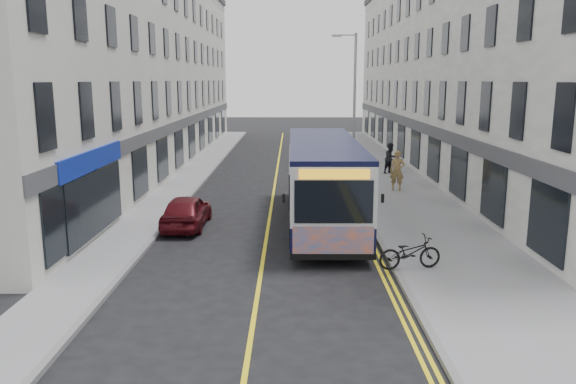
{
  "coord_description": "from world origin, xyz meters",
  "views": [
    {
      "loc": [
        0.89,
        -16.11,
        5.62
      ],
      "look_at": [
        0.78,
        3.91,
        1.6
      ],
      "focal_mm": 35.0,
      "sensor_mm": 36.0,
      "label": 1
    }
  ],
  "objects_px": {
    "streetlamp": "(353,103)",
    "pedestrian_near": "(397,171)",
    "city_bus": "(323,179)",
    "pedestrian_far": "(391,158)",
    "bicycle": "(410,253)",
    "car_white": "(324,150)",
    "car_maroon": "(187,211)"
  },
  "relations": [
    {
      "from": "streetlamp",
      "to": "pedestrian_near",
      "type": "distance_m",
      "value": 4.47
    },
    {
      "from": "city_bus",
      "to": "pedestrian_far",
      "type": "bearing_deg",
      "value": 67.68
    },
    {
      "from": "streetlamp",
      "to": "pedestrian_near",
      "type": "height_order",
      "value": "streetlamp"
    },
    {
      "from": "bicycle",
      "to": "pedestrian_near",
      "type": "bearing_deg",
      "value": -19.52
    },
    {
      "from": "bicycle",
      "to": "city_bus",
      "type": "bearing_deg",
      "value": 10.25
    },
    {
      "from": "car_white",
      "to": "car_maroon",
      "type": "xyz_separation_m",
      "value": [
        -6.34,
        -18.49,
        -0.08
      ]
    },
    {
      "from": "pedestrian_near",
      "to": "pedestrian_far",
      "type": "bearing_deg",
      "value": 102.63
    },
    {
      "from": "pedestrian_near",
      "to": "car_maroon",
      "type": "distance_m",
      "value": 11.59
    },
    {
      "from": "city_bus",
      "to": "car_maroon",
      "type": "xyz_separation_m",
      "value": [
        -5.29,
        -0.68,
        -1.16
      ]
    },
    {
      "from": "car_maroon",
      "to": "streetlamp",
      "type": "bearing_deg",
      "value": -128.07
    },
    {
      "from": "streetlamp",
      "to": "bicycle",
      "type": "distance_m",
      "value": 14.74
    },
    {
      "from": "pedestrian_far",
      "to": "car_maroon",
      "type": "bearing_deg",
      "value": -164.27
    },
    {
      "from": "bicycle",
      "to": "pedestrian_near",
      "type": "height_order",
      "value": "pedestrian_near"
    },
    {
      "from": "city_bus",
      "to": "pedestrian_near",
      "type": "bearing_deg",
      "value": 56.35
    },
    {
      "from": "pedestrian_near",
      "to": "car_white",
      "type": "height_order",
      "value": "pedestrian_near"
    },
    {
      "from": "city_bus",
      "to": "bicycle",
      "type": "xyz_separation_m",
      "value": [
        2.26,
        -5.85,
        -1.19
      ]
    },
    {
      "from": "pedestrian_near",
      "to": "car_white",
      "type": "xyz_separation_m",
      "value": [
        -3.03,
        11.68,
        -0.4
      ]
    },
    {
      "from": "streetlamp",
      "to": "bicycle",
      "type": "xyz_separation_m",
      "value": [
        0.23,
        -14.25,
        -3.77
      ]
    },
    {
      "from": "car_maroon",
      "to": "bicycle",
      "type": "bearing_deg",
      "value": 146.36
    },
    {
      "from": "pedestrian_near",
      "to": "car_maroon",
      "type": "xyz_separation_m",
      "value": [
        -9.37,
        -6.81,
        -0.48
      ]
    },
    {
      "from": "pedestrian_far",
      "to": "streetlamp",
      "type": "bearing_deg",
      "value": -166.28
    },
    {
      "from": "pedestrian_near",
      "to": "streetlamp",
      "type": "bearing_deg",
      "value": 151.23
    },
    {
      "from": "streetlamp",
      "to": "bicycle",
      "type": "relative_size",
      "value": 4.23
    },
    {
      "from": "city_bus",
      "to": "car_maroon",
      "type": "distance_m",
      "value": 5.45
    },
    {
      "from": "pedestrian_far",
      "to": "car_white",
      "type": "relative_size",
      "value": 0.41
    },
    {
      "from": "car_maroon",
      "to": "pedestrian_far",
      "type": "bearing_deg",
      "value": -128.76
    },
    {
      "from": "pedestrian_near",
      "to": "car_maroon",
      "type": "height_order",
      "value": "pedestrian_near"
    },
    {
      "from": "city_bus",
      "to": "pedestrian_near",
      "type": "relative_size",
      "value": 5.65
    },
    {
      "from": "bicycle",
      "to": "car_white",
      "type": "bearing_deg",
      "value": -7.95
    },
    {
      "from": "bicycle",
      "to": "car_white",
      "type": "height_order",
      "value": "car_white"
    },
    {
      "from": "car_white",
      "to": "car_maroon",
      "type": "height_order",
      "value": "car_white"
    },
    {
      "from": "streetlamp",
      "to": "car_white",
      "type": "relative_size",
      "value": 1.81
    }
  ]
}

